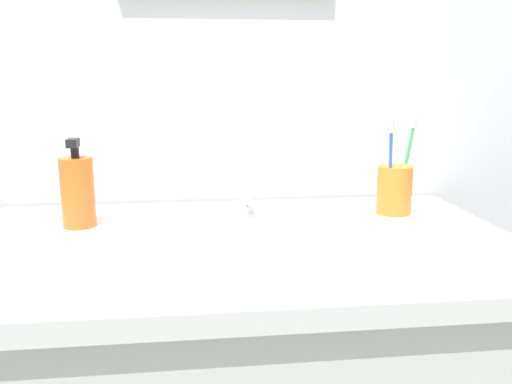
{
  "coord_description": "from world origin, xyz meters",
  "views": [
    {
      "loc": [
        -0.08,
        -0.94,
        1.2
      ],
      "look_at": [
        0.03,
        -0.01,
        1.0
      ],
      "focal_mm": 37.86,
      "sensor_mm": 36.0,
      "label": 1
    }
  ],
  "objects": [
    {
      "name": "toothbrush_cup",
      "position": [
        0.35,
        0.15,
        0.96
      ],
      "size": [
        0.07,
        0.07,
        0.1
      ],
      "primitive_type": "cylinder",
      "color": "orange",
      "rests_on": "vanity_counter"
    },
    {
      "name": "faucet",
      "position": [
        0.03,
        0.2,
        0.97
      ],
      "size": [
        0.02,
        0.14,
        0.11
      ],
      "color": "silver",
      "rests_on": "sink_basin"
    },
    {
      "name": "sink_basin",
      "position": [
        0.03,
        -0.04,
        0.88
      ],
      "size": [
        0.5,
        0.5,
        0.1
      ],
      "color": "white",
      "rests_on": "vanity_counter"
    },
    {
      "name": "toothbrush_green",
      "position": [
        0.39,
        0.18,
        1.02
      ],
      "size": [
        0.05,
        0.04,
        0.2
      ],
      "color": "green",
      "rests_on": "toothbrush_cup"
    },
    {
      "name": "soap_dispenser",
      "position": [
        -0.31,
        0.13,
        0.98
      ],
      "size": [
        0.06,
        0.06,
        0.18
      ],
      "color": "orange",
      "rests_on": "vanity_counter"
    },
    {
      "name": "tiled_wall_back",
      "position": [
        0.0,
        0.35,
        1.2
      ],
      "size": [
        2.22,
        0.04,
        2.4
      ],
      "primitive_type": "cube",
      "color": "silver",
      "rests_on": "ground"
    },
    {
      "name": "toothbrush_blue",
      "position": [
        0.33,
        0.13,
        1.03
      ],
      "size": [
        0.02,
        0.03,
        0.2
      ],
      "color": "blue",
      "rests_on": "toothbrush_cup"
    }
  ]
}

